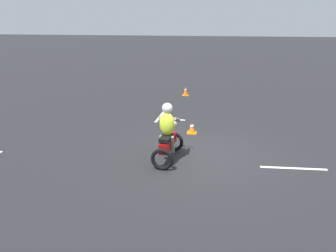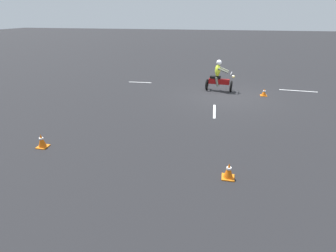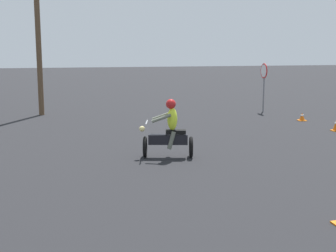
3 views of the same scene
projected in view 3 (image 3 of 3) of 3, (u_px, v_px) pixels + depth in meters
The scene contains 5 objects.
motorcycle_rider_background at pixel (169, 132), 13.11m from camera, with size 0.93×1.56×1.66m.
stop_sign at pixel (264, 78), 22.08m from camera, with size 0.70×0.08×2.30m.
traffic_cone_mid_left at pixel (336, 125), 17.28m from camera, with size 0.32×0.32×0.45m.
traffic_cone_far_left at pixel (302, 117), 19.66m from camera, with size 0.32×0.32×0.34m.
utility_pole_near at pixel (37, 19), 20.63m from camera, with size 0.24×0.24×8.60m, color brown.
Camera 3 is at (-9.64, 16.65, 3.12)m, focal length 50.00 mm.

